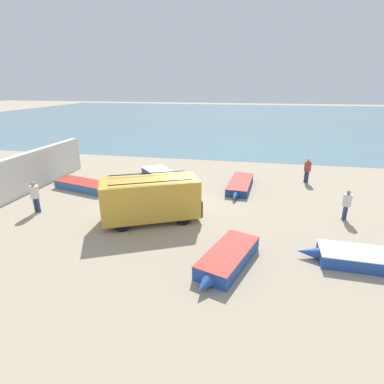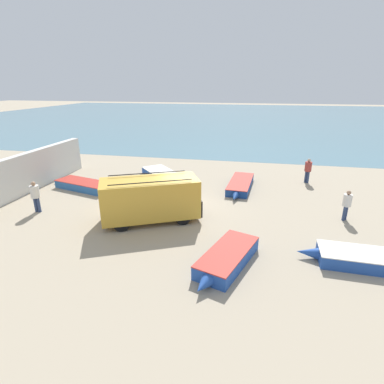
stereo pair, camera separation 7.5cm
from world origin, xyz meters
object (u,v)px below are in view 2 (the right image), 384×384
(fishing_rowboat_0, at_px, (240,185))
(fisherman_0, at_px, (347,203))
(fishing_rowboat_2, at_px, (367,259))
(parked_van, at_px, (151,198))
(fishing_rowboat_3, at_px, (226,259))
(fisherman_2, at_px, (35,194))
(fisherman_1, at_px, (308,168))
(fishing_rowboat_4, at_px, (83,185))
(fishing_rowboat_1, at_px, (162,175))

(fishing_rowboat_0, bearing_deg, fisherman_0, 59.61)
(fishing_rowboat_2, bearing_deg, fishing_rowboat_0, -54.62)
(parked_van, distance_m, fishing_rowboat_0, 7.48)
(parked_van, xyz_separation_m, fishing_rowboat_3, (4.22, -3.35, -0.94))
(fishing_rowboat_0, height_order, fishing_rowboat_3, fishing_rowboat_3)
(fishing_rowboat_0, relative_size, fisherman_2, 2.89)
(fisherman_1, distance_m, fisherman_2, 17.68)
(fisherman_1, bearing_deg, fishing_rowboat_3, -160.81)
(fishing_rowboat_4, distance_m, fisherman_2, 4.19)
(fishing_rowboat_0, distance_m, fishing_rowboat_4, 10.74)
(parked_van, xyz_separation_m, fishing_rowboat_4, (-6.24, 3.87, -0.96))
(parked_van, height_order, fishing_rowboat_4, parked_van)
(fishing_rowboat_4, height_order, fisherman_2, fisherman_2)
(fishing_rowboat_3, bearing_deg, fishing_rowboat_4, -105.33)
(fishing_rowboat_0, bearing_deg, fishing_rowboat_2, 37.68)
(fisherman_0, bearing_deg, fishing_rowboat_3, 88.79)
(fishing_rowboat_1, relative_size, fishing_rowboat_3, 1.03)
(fishing_rowboat_0, height_order, fishing_rowboat_1, fishing_rowboat_0)
(parked_van, distance_m, fisherman_1, 12.19)
(parked_van, bearing_deg, fishing_rowboat_4, 122.81)
(fisherman_0, relative_size, fisherman_1, 0.92)
(fishing_rowboat_0, distance_m, fisherman_0, 6.93)
(fishing_rowboat_0, distance_m, fishing_rowboat_2, 9.90)
(fishing_rowboat_1, distance_m, fisherman_1, 10.62)
(parked_van, xyz_separation_m, fisherman_1, (8.91, 8.31, -0.17))
(fishing_rowboat_3, xyz_separation_m, fishing_rowboat_4, (-10.45, 7.23, -0.02))
(fishing_rowboat_4, xyz_separation_m, fisherman_2, (-0.33, -4.10, 0.80))
(fishing_rowboat_0, distance_m, fishing_rowboat_3, 9.41)
(parked_van, bearing_deg, fishing_rowboat_3, -63.85)
(fishing_rowboat_1, height_order, fisherman_1, fisherman_1)
(fishing_rowboat_1, height_order, fishing_rowboat_4, fishing_rowboat_4)
(fishing_rowboat_3, bearing_deg, fishing_rowboat_0, -161.05)
(parked_van, relative_size, fisherman_2, 2.99)
(fishing_rowboat_0, bearing_deg, fisherman_2, -55.04)
(fishing_rowboat_3, bearing_deg, fisherman_0, 152.99)
(fishing_rowboat_2, xyz_separation_m, fishing_rowboat_3, (-5.42, -1.09, 0.02))
(parked_van, distance_m, fishing_rowboat_3, 5.47)
(fishing_rowboat_1, distance_m, fisherman_0, 12.68)
(fisherman_0, xyz_separation_m, fisherman_2, (-16.48, -2.30, 0.08))
(fishing_rowboat_2, bearing_deg, fisherman_0, -90.92)
(parked_van, relative_size, fisherman_1, 3.00)
(parked_van, bearing_deg, fisherman_0, -13.51)
(fishing_rowboat_1, bearing_deg, fishing_rowboat_0, 36.54)
(fishing_rowboat_0, xyz_separation_m, fisherman_2, (-10.85, -6.28, 0.81))
(fishing_rowboat_4, bearing_deg, fisherman_0, -171.27)
(fishing_rowboat_3, xyz_separation_m, fisherman_2, (-10.79, 3.13, 0.77))
(fisherman_1, bearing_deg, fisherman_0, -129.83)
(fisherman_1, bearing_deg, fishing_rowboat_0, 157.05)
(fisherman_0, height_order, fisherman_2, fisherman_2)
(parked_van, bearing_deg, fisherman_1, 17.64)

